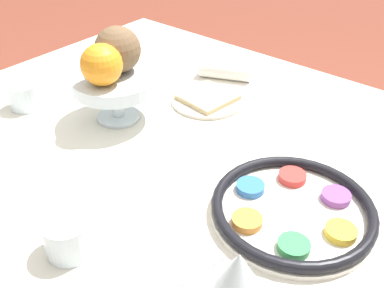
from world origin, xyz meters
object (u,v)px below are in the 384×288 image
object	(u,v)px
fruit_stand	(114,86)
cup_far	(68,236)
seder_plate	(293,209)
cup_near	(25,95)
napkin_roll	(225,71)
bread_plate	(208,99)
coconut	(118,49)
wine_glass	(238,274)
orange_fruit	(102,65)

from	to	relation	value
fruit_stand	cup_far	world-z (taller)	fruit_stand
seder_plate	cup_near	distance (m)	0.70
napkin_roll	bread_plate	bearing A→B (deg)	108.29
cup_near	seder_plate	bearing A→B (deg)	-173.77
seder_plate	coconut	xyz separation A→B (m)	(0.49, -0.06, 0.15)
wine_glass	cup_far	distance (m)	0.29
coconut	cup_far	xyz separation A→B (m)	(-0.26, 0.36, -0.13)
seder_plate	napkin_roll	xyz separation A→B (m)	(0.41, -0.36, 0.01)
napkin_roll	cup_near	world-z (taller)	cup_near
napkin_roll	wine_glass	bearing A→B (deg)	127.26
fruit_stand	orange_fruit	size ratio (longest dim) A/B	2.17
cup_near	fruit_stand	bearing A→B (deg)	-154.11
orange_fruit	wine_glass	bearing A→B (deg)	156.76
fruit_stand	cup_near	bearing A→B (deg)	25.89
seder_plate	wine_glass	distance (m)	0.24
wine_glass	napkin_roll	world-z (taller)	wine_glass
coconut	cup_near	bearing A→B (deg)	33.32
napkin_roll	cup_near	xyz separation A→B (m)	(0.28, 0.44, 0.01)
fruit_stand	coconut	world-z (taller)	coconut
wine_glass	cup_near	xyz separation A→B (m)	(0.73, -0.15, -0.05)
cup_near	cup_far	bearing A→B (deg)	154.06
coconut	cup_near	xyz separation A→B (m)	(0.20, 0.13, -0.13)
fruit_stand	cup_far	size ratio (longest dim) A/B	2.47
coconut	napkin_roll	world-z (taller)	coconut
seder_plate	coconut	size ratio (longest dim) A/B	2.76
wine_glass	fruit_stand	bearing A→B (deg)	-26.15
cup_far	seder_plate	bearing A→B (deg)	-128.20
cup_near	cup_far	size ratio (longest dim) A/B	1.00
orange_fruit	napkin_roll	world-z (taller)	orange_fruit
cup_far	coconut	bearing A→B (deg)	-54.27
seder_plate	orange_fruit	world-z (taller)	orange_fruit
seder_plate	orange_fruit	distance (m)	0.49
seder_plate	coconut	world-z (taller)	coconut
orange_fruit	coconut	bearing A→B (deg)	-71.88
bread_plate	cup_near	size ratio (longest dim) A/B	2.30
orange_fruit	cup_near	distance (m)	0.26
wine_glass	cup_far	xyz separation A→B (m)	(0.27, 0.07, -0.05)
coconut	cup_far	size ratio (longest dim) A/B	1.31
wine_glass	bread_plate	distance (m)	0.61
bread_plate	napkin_roll	xyz separation A→B (m)	(0.04, -0.13, 0.02)
napkin_roll	cup_near	size ratio (longest dim) A/B	1.86
cup_far	napkin_roll	bearing A→B (deg)	-75.08
wine_glass	napkin_roll	distance (m)	0.74
orange_fruit	coconut	size ratio (longest dim) A/B	0.87
fruit_stand	coconut	xyz separation A→B (m)	(0.01, -0.03, 0.08)
orange_fruit	seder_plate	bearing A→B (deg)	-178.89
fruit_stand	bread_plate	bearing A→B (deg)	-119.81
seder_plate	orange_fruit	xyz separation A→B (m)	(0.47, 0.01, 0.14)
wine_glass	cup_near	bearing A→B (deg)	-11.65
seder_plate	cup_near	xyz separation A→B (m)	(0.69, 0.08, 0.02)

